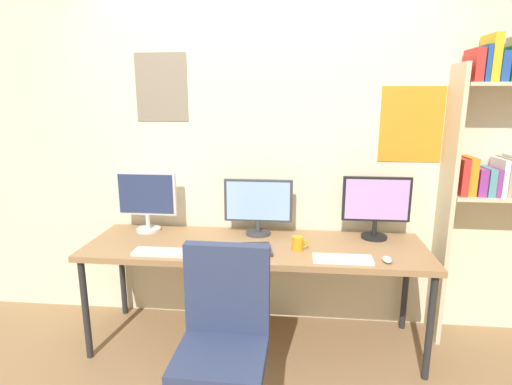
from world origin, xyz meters
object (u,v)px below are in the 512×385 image
Objects in this scene: bookshelf at (510,155)px; computer_mouse at (387,259)px; monitor_right at (376,204)px; monitor_left at (147,198)px; desk at (255,251)px; keyboard_left at (164,252)px; keyboard_right at (343,259)px; laptop_closed at (246,250)px; monitor_center at (258,204)px; coffee_mug at (298,243)px; office_chair at (224,363)px.

computer_mouse is (-0.84, -0.46, -0.59)m from bookshelf.
monitor_right is 4.86× the size of computer_mouse.
monitor_left is 1.72m from computer_mouse.
keyboard_left is at bearing -157.67° from desk.
keyboard_right is 0.61m from laptop_closed.
bookshelf is 4.27× the size of monitor_center.
bookshelf is 1.71m from monitor_center.
keyboard_left is 0.86m from coffee_mug.
bookshelf is 0.92m from monitor_right.
bookshelf reaches higher than computer_mouse.
desk is at bearing -165.58° from monitor_right.
laptop_closed reaches higher than keyboard_left.
desk is 5.14× the size of monitor_left.
computer_mouse is at bearing -151.65° from bookshelf.
monitor_left is 1.65m from monitor_right.
keyboard_right is at bearing -157.44° from bookshelf.
monitor_right reaches higher than office_chair.
bookshelf reaches higher than keyboard_left.
bookshelf reaches higher than keyboard_right.
monitor_left reaches higher than keyboard_right.
bookshelf is at bearing 30.89° from office_chair.
office_chair is at bearing -146.85° from computer_mouse.
monitor_right is at bearing -0.00° from monitor_center.
coffee_mug is at bearing 10.42° from keyboard_left.
bookshelf is 1.34m from keyboard_right.
monitor_right is 4.40× the size of coffee_mug.
monitor_right reaches higher than coffee_mug.
monitor_right reaches higher than keyboard_left.
monitor_center is (0.83, 0.00, -0.03)m from monitor_left.
monitor_left is (-0.75, 1.03, 0.59)m from office_chair.
keyboard_left is 3.75× the size of coffee_mug.
computer_mouse is at bearing -16.47° from laptop_closed.
laptop_closed is (-0.60, 0.09, 0.00)m from keyboard_right.
monitor_left is 1.23× the size of keyboard_right.
monitor_center is 4.63× the size of coffee_mug.
coffee_mug is (1.11, -0.29, -0.20)m from monitor_left.
office_chair reaches higher than computer_mouse.
laptop_closed reaches higher than desk.
office_chair is 2.12× the size of monitor_right.
monitor_right is at bearing 0.00° from monitor_left.
laptop_closed is at bearing 171.40° from keyboard_right.
coffee_mug is at bearing 63.64° from office_chair.
laptop_closed reaches higher than keyboard_right.
monitor_left reaches higher than laptop_closed.
keyboard_left is at bearing -141.70° from monitor_center.
computer_mouse is at bearing -27.83° from monitor_center.
monitor_right is at bearing 48.66° from office_chair.
computer_mouse reaches higher than keyboard_left.
coffee_mug reaches higher than desk.
laptop_closed is 0.34m from coffee_mug.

